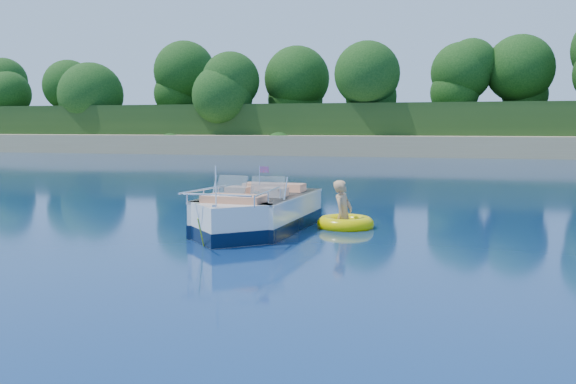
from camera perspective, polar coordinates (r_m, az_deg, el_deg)
name	(u,v)px	position (r m, az deg, el deg)	size (l,w,h in m)	color
ground	(386,244)	(12.37, 8.71, -4.60)	(160.00, 160.00, 0.00)	#091641
shoreline	(452,137)	(75.88, 14.40, 4.77)	(170.00, 59.00, 6.00)	tan
treeline	(449,84)	(53.22, 14.10, 9.29)	(150.00, 7.12, 8.19)	black
motorboat	(255,216)	(13.70, -2.98, -2.11)	(2.01, 5.16, 1.72)	white
tow_tube	(345,224)	(14.25, 5.12, -2.82)	(1.34, 1.34, 0.33)	#EAD700
boy	(343,227)	(14.31, 4.96, -3.13)	(0.58, 0.38, 1.58)	tan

